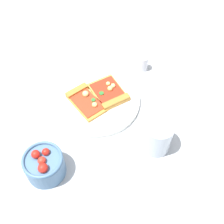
% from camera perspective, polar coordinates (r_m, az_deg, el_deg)
% --- Properties ---
extents(ground_plane, '(2.40, 2.40, 0.00)m').
position_cam_1_polar(ground_plane, '(0.91, -4.05, 0.66)').
color(ground_plane, '#B2B7BC').
rests_on(ground_plane, ground).
extents(plate, '(0.27, 0.27, 0.01)m').
position_cam_1_polar(plate, '(0.93, -3.29, 2.35)').
color(plate, silver).
rests_on(plate, ground_plane).
extents(pizza_slice_near, '(0.11, 0.14, 0.03)m').
position_cam_1_polar(pizza_slice_near, '(0.91, -5.25, 2.39)').
color(pizza_slice_near, gold).
rests_on(pizza_slice_near, plate).
extents(pizza_slice_far, '(0.14, 0.15, 0.02)m').
position_cam_1_polar(pizza_slice_far, '(0.92, -0.43, 3.61)').
color(pizza_slice_far, gold).
rests_on(pizza_slice_far, plate).
extents(salad_bowl, '(0.10, 0.10, 0.09)m').
position_cam_1_polar(salad_bowl, '(0.79, -12.93, -9.90)').
color(salad_bowl, '#4C7299').
rests_on(salad_bowl, ground_plane).
extents(soda_glass, '(0.08, 0.08, 0.10)m').
position_cam_1_polar(soda_glass, '(0.81, 8.71, -4.75)').
color(soda_glass, silver).
rests_on(soda_glass, ground_plane).
extents(pepper_shaker, '(0.03, 0.03, 0.07)m').
position_cam_1_polar(pepper_shaker, '(1.01, 6.06, 9.57)').
color(pepper_shaker, silver).
rests_on(pepper_shaker, ground_plane).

